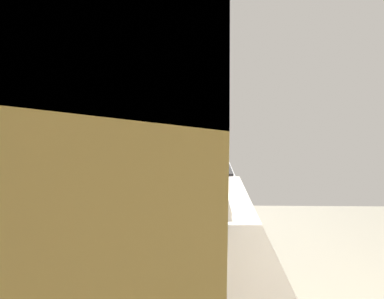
% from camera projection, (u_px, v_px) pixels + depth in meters
% --- Properties ---
extents(wall_back, '(4.15, 0.12, 2.76)m').
position_uv_depth(wall_back, '(123.00, 141.00, 1.69)').
color(wall_back, beige).
rests_on(wall_back, ground_plane).
extents(upper_cabinets, '(2.36, 0.31, 0.67)m').
position_uv_depth(upper_cabinets, '(157.00, 40.00, 1.24)').
color(upper_cabinets, '#CEC06A').
extents(oven_range, '(0.66, 0.62, 1.09)m').
position_uv_depth(oven_range, '(199.00, 213.00, 3.37)').
color(oven_range, '#B7BABF').
rests_on(oven_range, ground_plane).
extents(microwave, '(0.48, 0.39, 0.33)m').
position_uv_depth(microwave, '(198.00, 169.00, 2.50)').
color(microwave, white).
rests_on(microwave, counter_run).
extents(kettle, '(0.16, 0.12, 0.16)m').
position_uv_depth(kettle, '(214.00, 213.00, 1.88)').
color(kettle, black).
rests_on(kettle, counter_run).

